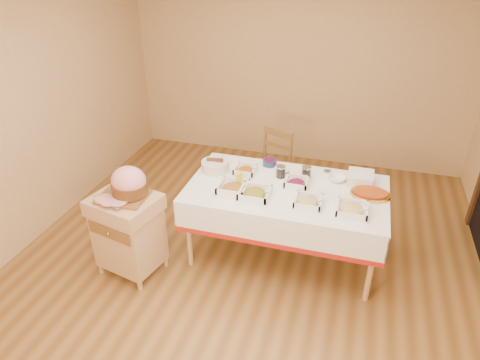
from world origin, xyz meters
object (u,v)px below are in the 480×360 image
(bread_basket, at_px, (215,166))
(brass_platter, at_px, (370,194))
(plate_stack, at_px, (360,178))
(dining_table, at_px, (286,203))
(preserve_jar_right, at_px, (306,173))
(ham_on_board, at_px, (128,185))
(mustard_bottle, at_px, (239,178))
(butcher_cart, at_px, (128,230))
(dining_chair, at_px, (271,168))
(preserve_jar_left, at_px, (281,172))

(bread_basket, relative_size, brass_platter, 0.77)
(plate_stack, relative_size, brass_platter, 0.66)
(dining_table, xyz_separation_m, preserve_jar_right, (0.14, 0.25, 0.21))
(brass_platter, bearing_deg, plate_stack, 113.98)
(ham_on_board, height_order, preserve_jar_right, ham_on_board)
(mustard_bottle, xyz_separation_m, brass_platter, (1.17, 0.15, -0.05))
(plate_stack, bearing_deg, butcher_cart, -154.51)
(bread_basket, distance_m, plate_stack, 1.39)
(dining_table, distance_m, bread_basket, 0.79)
(butcher_cart, distance_m, preserve_jar_right, 1.74)
(preserve_jar_right, relative_size, mustard_bottle, 0.67)
(ham_on_board, relative_size, mustard_bottle, 2.56)
(mustard_bottle, bearing_deg, butcher_cart, -147.63)
(dining_chair, relative_size, brass_platter, 2.54)
(brass_platter, bearing_deg, dining_chair, 143.31)
(dining_chair, xyz_separation_m, mustard_bottle, (-0.09, -0.96, 0.37))
(plate_stack, bearing_deg, ham_on_board, -154.84)
(dining_chair, xyz_separation_m, brass_platter, (1.08, -0.81, 0.32))
(preserve_jar_left, height_order, mustard_bottle, mustard_bottle)
(brass_platter, bearing_deg, mustard_bottle, -172.70)
(butcher_cart, xyz_separation_m, brass_platter, (2.06, 0.71, 0.33))
(dining_table, height_order, butcher_cart, butcher_cart)
(dining_chair, distance_m, ham_on_board, 1.81)
(dining_table, xyz_separation_m, plate_stack, (0.64, 0.30, 0.21))
(ham_on_board, distance_m, bread_basket, 0.92)
(butcher_cart, relative_size, bread_basket, 2.93)
(dining_chair, distance_m, plate_stack, 1.19)
(dining_table, xyz_separation_m, mustard_bottle, (-0.43, -0.07, 0.24))
(butcher_cart, height_order, preserve_jar_right, preserve_jar_right)
(ham_on_board, relative_size, brass_platter, 1.23)
(butcher_cart, distance_m, ham_on_board, 0.47)
(butcher_cart, distance_m, mustard_bottle, 1.11)
(butcher_cart, xyz_separation_m, plate_stack, (1.96, 0.93, 0.36))
(dining_table, relative_size, dining_chair, 2.02)
(mustard_bottle, bearing_deg, preserve_jar_left, 38.08)
(butcher_cart, bearing_deg, dining_table, 25.73)
(brass_platter, bearing_deg, dining_table, -174.15)
(preserve_jar_left, bearing_deg, mustard_bottle, -141.92)
(preserve_jar_left, bearing_deg, dining_table, -62.75)
(butcher_cart, xyz_separation_m, mustard_bottle, (0.88, 0.56, 0.38))
(preserve_jar_right, height_order, brass_platter, preserve_jar_right)
(plate_stack, bearing_deg, dining_chair, 149.31)
(ham_on_board, relative_size, preserve_jar_left, 3.72)
(bread_basket, distance_m, brass_platter, 1.49)
(plate_stack, bearing_deg, dining_table, -155.01)
(mustard_bottle, bearing_deg, brass_platter, 7.30)
(preserve_jar_right, xyz_separation_m, brass_platter, (0.60, -0.18, -0.03))
(dining_table, bearing_deg, plate_stack, 24.99)
(dining_chair, bearing_deg, preserve_jar_right, -52.68)
(preserve_jar_right, relative_size, bread_basket, 0.42)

